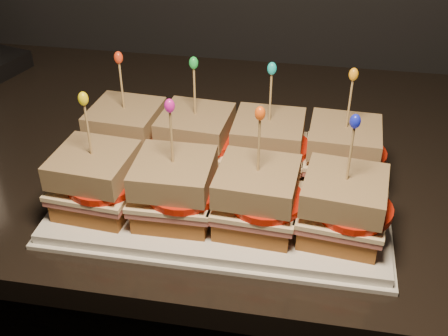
# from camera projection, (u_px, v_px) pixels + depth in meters

# --- Properties ---
(granite_slab) EXTENTS (2.48, 0.69, 0.03)m
(granite_slab) POSITION_uv_depth(u_px,v_px,m) (247.00, 154.00, 0.90)
(granite_slab) COLOR black
(granite_slab) RESTS_ON cabinet
(platter) EXTENTS (0.43, 0.27, 0.02)m
(platter) POSITION_uv_depth(u_px,v_px,m) (224.00, 196.00, 0.76)
(platter) COLOR white
(platter) RESTS_ON granite_slab
(platter_rim) EXTENTS (0.44, 0.28, 0.01)m
(platter_rim) POSITION_uv_depth(u_px,v_px,m) (224.00, 200.00, 0.76)
(platter_rim) COLOR white
(platter_rim) RESTS_ON granite_slab
(sandwich_0_bread_bot) EXTENTS (0.10, 0.10, 0.03)m
(sandwich_0_bread_bot) POSITION_uv_depth(u_px,v_px,m) (129.00, 149.00, 0.82)
(sandwich_0_bread_bot) COLOR #5F3113
(sandwich_0_bread_bot) RESTS_ON platter
(sandwich_0_ham) EXTENTS (0.11, 0.10, 0.01)m
(sandwich_0_ham) POSITION_uv_depth(u_px,v_px,m) (128.00, 139.00, 0.81)
(sandwich_0_ham) COLOR #C45454
(sandwich_0_ham) RESTS_ON sandwich_0_bread_bot
(sandwich_0_cheese) EXTENTS (0.11, 0.11, 0.01)m
(sandwich_0_cheese) POSITION_uv_depth(u_px,v_px,m) (127.00, 135.00, 0.81)
(sandwich_0_cheese) COLOR #FFE5AF
(sandwich_0_cheese) RESTS_ON sandwich_0_ham
(sandwich_0_tomato) EXTENTS (0.09, 0.09, 0.01)m
(sandwich_0_tomato) POSITION_uv_depth(u_px,v_px,m) (133.00, 133.00, 0.80)
(sandwich_0_tomato) COLOR red
(sandwich_0_tomato) RESTS_ON sandwich_0_cheese
(sandwich_0_bread_top) EXTENTS (0.10, 0.10, 0.03)m
(sandwich_0_bread_top) POSITION_uv_depth(u_px,v_px,m) (125.00, 118.00, 0.79)
(sandwich_0_bread_top) COLOR #5B3211
(sandwich_0_bread_top) RESTS_ON sandwich_0_tomato
(sandwich_0_pick) EXTENTS (0.00, 0.00, 0.09)m
(sandwich_0_pick) POSITION_uv_depth(u_px,v_px,m) (122.00, 88.00, 0.77)
(sandwich_0_pick) COLOR tan
(sandwich_0_pick) RESTS_ON sandwich_0_bread_top
(sandwich_0_frill) EXTENTS (0.01, 0.01, 0.02)m
(sandwich_0_frill) POSITION_uv_depth(u_px,v_px,m) (118.00, 57.00, 0.74)
(sandwich_0_frill) COLOR red
(sandwich_0_frill) RESTS_ON sandwich_0_pick
(sandwich_1_bread_bot) EXTENTS (0.10, 0.10, 0.03)m
(sandwich_1_bread_bot) POSITION_uv_depth(u_px,v_px,m) (197.00, 155.00, 0.81)
(sandwich_1_bread_bot) COLOR #5F3113
(sandwich_1_bread_bot) RESTS_ON platter
(sandwich_1_ham) EXTENTS (0.11, 0.10, 0.01)m
(sandwich_1_ham) POSITION_uv_depth(u_px,v_px,m) (196.00, 145.00, 0.80)
(sandwich_1_ham) COLOR #C45454
(sandwich_1_ham) RESTS_ON sandwich_1_bread_bot
(sandwich_1_cheese) EXTENTS (0.11, 0.11, 0.01)m
(sandwich_1_cheese) POSITION_uv_depth(u_px,v_px,m) (196.00, 141.00, 0.79)
(sandwich_1_cheese) COLOR #FFE5AF
(sandwich_1_cheese) RESTS_ON sandwich_1_ham
(sandwich_1_tomato) EXTENTS (0.09, 0.09, 0.01)m
(sandwich_1_tomato) POSITION_uv_depth(u_px,v_px,m) (203.00, 140.00, 0.78)
(sandwich_1_tomato) COLOR red
(sandwich_1_tomato) RESTS_ON sandwich_1_cheese
(sandwich_1_bread_top) EXTENTS (0.10, 0.10, 0.03)m
(sandwich_1_bread_top) POSITION_uv_depth(u_px,v_px,m) (196.00, 124.00, 0.78)
(sandwich_1_bread_top) COLOR #5B3211
(sandwich_1_bread_top) RESTS_ON sandwich_1_tomato
(sandwich_1_pick) EXTENTS (0.00, 0.00, 0.09)m
(sandwich_1_pick) POSITION_uv_depth(u_px,v_px,m) (195.00, 94.00, 0.75)
(sandwich_1_pick) COLOR tan
(sandwich_1_pick) RESTS_ON sandwich_1_bread_top
(sandwich_1_frill) EXTENTS (0.01, 0.01, 0.02)m
(sandwich_1_frill) POSITION_uv_depth(u_px,v_px,m) (194.00, 63.00, 0.73)
(sandwich_1_frill) COLOR green
(sandwich_1_frill) RESTS_ON sandwich_1_pick
(sandwich_2_bread_bot) EXTENTS (0.09, 0.09, 0.03)m
(sandwich_2_bread_bot) POSITION_uv_depth(u_px,v_px,m) (267.00, 162.00, 0.79)
(sandwich_2_bread_bot) COLOR #5F3113
(sandwich_2_bread_bot) RESTS_ON platter
(sandwich_2_ham) EXTENTS (0.10, 0.10, 0.01)m
(sandwich_2_ham) POSITION_uv_depth(u_px,v_px,m) (268.00, 152.00, 0.78)
(sandwich_2_ham) COLOR #C45454
(sandwich_2_ham) RESTS_ON sandwich_2_bread_bot
(sandwich_2_cheese) EXTENTS (0.10, 0.10, 0.01)m
(sandwich_2_cheese) POSITION_uv_depth(u_px,v_px,m) (268.00, 148.00, 0.78)
(sandwich_2_cheese) COLOR #FFE5AF
(sandwich_2_cheese) RESTS_ON sandwich_2_ham
(sandwich_2_tomato) EXTENTS (0.09, 0.09, 0.01)m
(sandwich_2_tomato) POSITION_uv_depth(u_px,v_px,m) (276.00, 146.00, 0.77)
(sandwich_2_tomato) COLOR red
(sandwich_2_tomato) RESTS_ON sandwich_2_cheese
(sandwich_2_bread_top) EXTENTS (0.09, 0.09, 0.03)m
(sandwich_2_bread_top) POSITION_uv_depth(u_px,v_px,m) (269.00, 130.00, 0.76)
(sandwich_2_bread_top) COLOR #5B3211
(sandwich_2_bread_top) RESTS_ON sandwich_2_tomato
(sandwich_2_pick) EXTENTS (0.00, 0.00, 0.09)m
(sandwich_2_pick) POSITION_uv_depth(u_px,v_px,m) (270.00, 100.00, 0.74)
(sandwich_2_pick) COLOR tan
(sandwich_2_pick) RESTS_ON sandwich_2_bread_top
(sandwich_2_frill) EXTENTS (0.01, 0.01, 0.02)m
(sandwich_2_frill) POSITION_uv_depth(u_px,v_px,m) (272.00, 68.00, 0.71)
(sandwich_2_frill) COLOR #14C0B8
(sandwich_2_frill) RESTS_ON sandwich_2_pick
(sandwich_3_bread_bot) EXTENTS (0.10, 0.10, 0.03)m
(sandwich_3_bread_bot) POSITION_uv_depth(u_px,v_px,m) (340.00, 169.00, 0.78)
(sandwich_3_bread_bot) COLOR #5F3113
(sandwich_3_bread_bot) RESTS_ON platter
(sandwich_3_ham) EXTENTS (0.10, 0.10, 0.01)m
(sandwich_3_ham) POSITION_uv_depth(u_px,v_px,m) (342.00, 159.00, 0.77)
(sandwich_3_ham) COLOR #C45454
(sandwich_3_ham) RESTS_ON sandwich_3_bread_bot
(sandwich_3_cheese) EXTENTS (0.11, 0.10, 0.01)m
(sandwich_3_cheese) POSITION_uv_depth(u_px,v_px,m) (342.00, 155.00, 0.76)
(sandwich_3_cheese) COLOR #FFE5AF
(sandwich_3_cheese) RESTS_ON sandwich_3_ham
(sandwich_3_tomato) EXTENTS (0.09, 0.09, 0.01)m
(sandwich_3_tomato) POSITION_uv_depth(u_px,v_px,m) (352.00, 153.00, 0.75)
(sandwich_3_tomato) COLOR red
(sandwich_3_tomato) RESTS_ON sandwich_3_cheese
(sandwich_3_bread_top) EXTENTS (0.10, 0.10, 0.03)m
(sandwich_3_bread_top) POSITION_uv_depth(u_px,v_px,m) (345.00, 137.00, 0.75)
(sandwich_3_bread_top) COLOR #5B3211
(sandwich_3_bread_top) RESTS_ON sandwich_3_tomato
(sandwich_3_pick) EXTENTS (0.00, 0.00, 0.09)m
(sandwich_3_pick) POSITION_uv_depth(u_px,v_px,m) (349.00, 107.00, 0.72)
(sandwich_3_pick) COLOR tan
(sandwich_3_pick) RESTS_ON sandwich_3_bread_top
(sandwich_3_frill) EXTENTS (0.01, 0.01, 0.02)m
(sandwich_3_frill) POSITION_uv_depth(u_px,v_px,m) (354.00, 74.00, 0.70)
(sandwich_3_frill) COLOR orange
(sandwich_3_frill) RESTS_ON sandwich_3_pick
(sandwich_4_bread_bot) EXTENTS (0.10, 0.10, 0.03)m
(sandwich_4_bread_bot) POSITION_uv_depth(u_px,v_px,m) (99.00, 198.00, 0.72)
(sandwich_4_bread_bot) COLOR #5F3113
(sandwich_4_bread_bot) RESTS_ON platter
(sandwich_4_ham) EXTENTS (0.11, 0.10, 0.01)m
(sandwich_4_ham) POSITION_uv_depth(u_px,v_px,m) (97.00, 188.00, 0.71)
(sandwich_4_ham) COLOR #C45454
(sandwich_4_ham) RESTS_ON sandwich_4_bread_bot
(sandwich_4_cheese) EXTENTS (0.11, 0.11, 0.01)m
(sandwich_4_cheese) POSITION_uv_depth(u_px,v_px,m) (96.00, 183.00, 0.71)
(sandwich_4_cheese) COLOR #FFE5AF
(sandwich_4_cheese) RESTS_ON sandwich_4_ham
(sandwich_4_tomato) EXTENTS (0.09, 0.09, 0.01)m
(sandwich_4_tomato) POSITION_uv_depth(u_px,v_px,m) (103.00, 182.00, 0.70)
(sandwich_4_tomato) COLOR red
(sandwich_4_tomato) RESTS_ON sandwich_4_cheese
(sandwich_4_bread_top) EXTENTS (0.10, 0.10, 0.03)m
(sandwich_4_bread_top) POSITION_uv_depth(u_px,v_px,m) (93.00, 165.00, 0.69)
(sandwich_4_bread_top) COLOR #5B3211
(sandwich_4_bread_top) RESTS_ON sandwich_4_tomato
(sandwich_4_pick) EXTENTS (0.00, 0.00, 0.09)m
(sandwich_4_pick) POSITION_uv_depth(u_px,v_px,m) (88.00, 133.00, 0.67)
(sandwich_4_pick) COLOR tan
(sandwich_4_pick) RESTS_ON sandwich_4_bread_top
(sandwich_4_frill) EXTENTS (0.01, 0.01, 0.02)m
(sandwich_4_frill) POSITION_uv_depth(u_px,v_px,m) (83.00, 99.00, 0.64)
(sandwich_4_frill) COLOR yellow
(sandwich_4_frill) RESTS_ON sandwich_4_pick
(sandwich_5_bread_bot) EXTENTS (0.09, 0.09, 0.03)m
(sandwich_5_bread_bot) POSITION_uv_depth(u_px,v_px,m) (176.00, 207.00, 0.71)
(sandwich_5_bread_bot) COLOR #5F3113
(sandwich_5_bread_bot) RESTS_ON platter
(sandwich_5_ham) EXTENTS (0.10, 0.10, 0.01)m
(sandwich_5_ham) POSITION_uv_depth(u_px,v_px,m) (175.00, 196.00, 0.70)
(sandwich_5_ham) COLOR #C45454
(sandwich_5_ham) RESTS_ON sandwich_5_bread_bot
(sandwich_5_cheese) EXTENTS (0.10, 0.10, 0.01)m
(sandwich_5_cheese) POSITION_uv_depth(u_px,v_px,m) (175.00, 191.00, 0.69)
(sandwich_5_cheese) COLOR #FFE5AF
(sandwich_5_cheese) RESTS_ON sandwich_5_ham
(sandwich_5_tomato) EXTENTS (0.09, 0.09, 0.01)m
(sandwich_5_tomato) POSITION_uv_depth(u_px,v_px,m) (183.00, 190.00, 0.68)
(sandwich_5_tomato) COLOR red
(sandwich_5_tomato) RESTS_ON sandwich_5_cheese
(sandwich_5_bread_top) EXTENTS (0.09, 0.09, 0.03)m
(sandwich_5_bread_top) POSITION_uv_depth(u_px,v_px,m) (174.00, 173.00, 0.68)
(sandwich_5_bread_top) COLOR #5B3211
(sandwich_5_bread_top) RESTS_ON sandwich_5_tomato
(sandwich_5_pick) EXTENTS (0.00, 0.00, 0.09)m
(sandwich_5_pick) POSITION_uv_depth(u_px,v_px,m) (172.00, 140.00, 0.65)
(sandwich_5_pick) COLOR tan
(sandwich_5_pick) RESTS_ON sandwich_5_bread_top
(sandwich_5_frill) EXTENTS (0.01, 0.01, 0.02)m
(sandwich_5_frill) POSITION_uv_depth(u_px,v_px,m) (170.00, 106.00, 0.63)
(sandwich_5_frill) COLOR #D41AA0
(sandwich_5_frill) RESTS_ON sandwich_5_pick
(sandwich_6_bread_bot) EXTENTS (0.10, 0.10, 0.03)m
(sandwich_6_bread_bot) POSITION_uv_depth(u_px,v_px,m) (256.00, 216.00, 0.69)
(sandwich_6_bread_bot) COLOR #5F3113
(sandwich_6_bread_bot) RESTS_ON platter
(sandwich_6_ham) EXTENTS (0.11, 0.10, 0.01)m
(sandwich_6_ham) POSITION_uv_depth(u_px,v_px,m) (256.00, 205.00, 0.68)
(sandwich_6_ham) COLOR #C45454
(sandwich_6_ham) RESTS_ON sandwich_6_bread_bot
(sandwich_6_cheese) EXTENTS (0.11, 0.10, 0.01)m
(sandwich_6_cheese) POSITION_uv_depth(u_px,v_px,m) (257.00, 200.00, 0.68)
(sandwich_6_cheese) COLOR #FFE5AF
(sandwich_6_cheese) RESTS_ON sandwich_6_ham
(sandwich_6_tomato) EXTENTS (0.09, 0.09, 0.01)m
(sandwich_6_tomato) POSITION_uv_depth(u_px,v_px,m) (266.00, 199.00, 0.67)
(sandwich_6_tomato) COLOR red
(sandwich_6_tomato) RESTS_ON sandwich_6_cheese
(sandwich_6_bread_top) EXTENTS (0.10, 0.10, 0.03)m
(sandwich_6_bread_top) POSITION_uv_depth(u_px,v_px,m) (257.00, 181.00, 0.66)
(sandwich_6_bread_top) COLOR #5B3211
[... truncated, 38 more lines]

